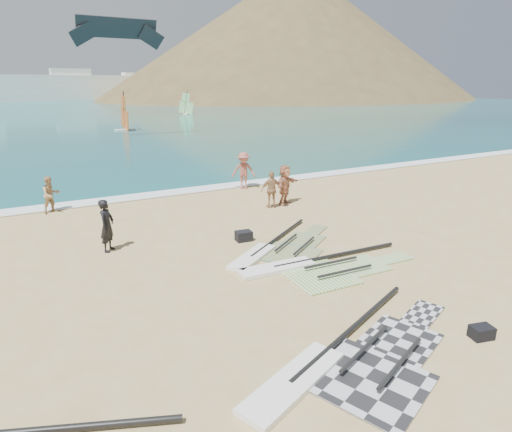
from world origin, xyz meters
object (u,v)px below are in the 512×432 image
gear_bag_near (244,236)px  rig_green (317,268)px  gear_bag_far (482,332)px  rig_grey (350,362)px  beachgoer_right (285,185)px  rig_orange (279,249)px  person_wetsuit (107,226)px  beachgoer_mid (244,171)px  beachgoer_left (51,195)px  beachgoer_back (272,190)px

gear_bag_near → rig_green: bearing=-75.9°
rig_green → gear_bag_far: bearing=-75.3°
rig_grey → beachgoer_right: size_ratio=3.33×
rig_orange → rig_grey: bearing=-142.3°
person_wetsuit → beachgoer_mid: (7.91, 5.67, 0.09)m
rig_green → person_wetsuit: bearing=141.8°
beachgoer_left → gear_bag_far: bearing=-86.1°
rig_orange → beachgoer_mid: beachgoer_mid is taller
beachgoer_left → person_wetsuit: bearing=-100.0°
rig_grey → gear_bag_far: (3.11, -0.67, 0.09)m
rig_orange → beachgoer_mid: bearing=36.6°
rig_grey → beachgoer_back: bearing=45.6°
rig_orange → beachgoer_right: bearing=21.9°
rig_green → rig_orange: 1.83m
rig_grey → rig_green: bearing=40.1°
person_wetsuit → beachgoer_right: beachgoer_right is taller
rig_green → beachgoer_mid: (2.77, 10.17, 0.91)m
beachgoer_mid → gear_bag_far: bearing=-70.0°
rig_grey → rig_orange: rig_grey is taller
beachgoer_right → gear_bag_near: bearing=-168.5°
person_wetsuit → beachgoer_mid: beachgoer_mid is taller
rig_grey → beachgoer_back: (4.35, 10.34, 0.77)m
rig_grey → gear_bag_near: 7.32m
person_wetsuit → beachgoer_mid: bearing=-18.6°
rig_grey → beachgoer_right: 11.78m
rig_orange → beachgoer_right: beachgoer_right is taller
rig_orange → beachgoer_mid: size_ratio=2.65×
rig_grey → rig_orange: 6.11m
beachgoer_left → rig_orange: bearing=-76.1°
beachgoer_mid → beachgoer_right: (0.26, -3.61, -0.05)m
rig_grey → person_wetsuit: bearing=87.8°
beachgoer_mid → beachgoer_back: size_ratio=1.17×
gear_bag_near → beachgoer_back: beachgoer_back is taller
rig_orange → person_wetsuit: person_wetsuit is taller
rig_grey → beachgoer_back: beachgoer_back is taller
rig_orange → person_wetsuit: bearing=117.5°
rig_green → beachgoer_back: size_ratio=3.39×
rig_green → beachgoer_back: 6.77m
beachgoer_mid → beachgoer_left: bearing=-153.5°
gear_bag_near → beachgoer_left: bearing=128.5°
beachgoer_left → beachgoer_mid: (9.18, -0.07, 0.18)m
person_wetsuit → gear_bag_near: bearing=-70.9°
beachgoer_back → rig_orange: bearing=75.6°
rig_green → beachgoer_right: (3.02, 6.57, 0.87)m
rig_green → beachgoer_right: size_ratio=3.05×
gear_bag_far → gear_bag_near: bearing=102.7°
gear_bag_near → beachgoer_right: size_ratio=0.30×
rig_grey → beachgoer_back: size_ratio=3.71×
rig_orange → beachgoer_back: size_ratio=3.10×
person_wetsuit → beachgoer_back: person_wetsuit is taller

